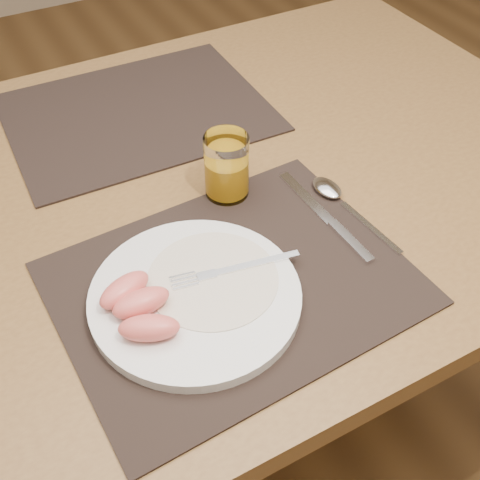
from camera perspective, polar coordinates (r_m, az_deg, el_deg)
name	(u,v)px	position (r m, az deg, el deg)	size (l,w,h in m)	color
ground	(203,422)	(1.54, -3.56, -16.81)	(5.00, 5.00, 0.00)	brown
table	(185,223)	(1.00, -5.23, 1.59)	(1.40, 0.90, 0.75)	brown
placemat_near	(233,283)	(0.79, -0.63, -4.11)	(0.45, 0.35, 0.00)	black
placemat_far	(137,113)	(1.12, -9.70, 11.82)	(0.45, 0.35, 0.00)	black
plate	(195,297)	(0.77, -4.26, -5.40)	(0.27, 0.27, 0.02)	white
plate_dressing	(213,279)	(0.78, -2.61, -3.68)	(0.17, 0.17, 0.00)	white
fork	(225,271)	(0.78, -1.47, -2.98)	(0.17, 0.05, 0.00)	silver
knife	(331,222)	(0.88, 8.66, 1.67)	(0.02, 0.22, 0.01)	silver
spoon	(333,193)	(0.92, 8.84, 4.40)	(0.04, 0.19, 0.01)	silver
juice_glass	(227,169)	(0.89, -1.27, 6.75)	(0.07, 0.07, 0.10)	white
grapefruit_wedges	(138,306)	(0.74, -9.65, -6.22)	(0.09, 0.13, 0.03)	#E76C5E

